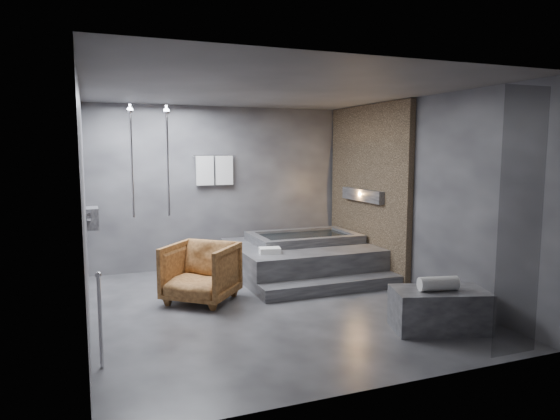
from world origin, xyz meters
name	(u,v)px	position (x,y,z in m)	size (l,w,h in m)	color
room	(292,174)	(0.40, 0.24, 1.73)	(5.00, 5.04, 2.82)	#2B2B2D
tub_deck	(300,259)	(1.05, 1.45, 0.25)	(2.20, 2.00, 0.50)	#303032
tub_step	(333,286)	(1.05, 0.27, 0.09)	(2.20, 0.36, 0.18)	#303032
concrete_bench	(439,310)	(1.49, -1.52, 0.24)	(1.05, 0.58, 0.47)	#323234
driftwood_chair	(201,272)	(-0.82, 0.54, 0.40)	(0.86, 0.88, 0.80)	#4E2D13
rolled_towel	(438,284)	(1.45, -1.55, 0.55)	(0.16, 0.16, 0.45)	white
deck_towel	(270,250)	(0.33, 0.95, 0.54)	(0.31, 0.23, 0.08)	silver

